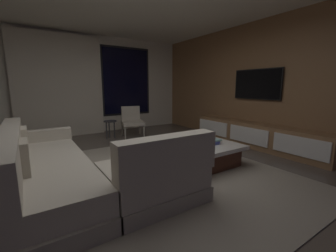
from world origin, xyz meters
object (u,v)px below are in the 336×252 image
at_px(accent_chair_near_window, 132,120).
at_px(media_console, 256,136).
at_px(coffee_table, 198,153).
at_px(sectional_couch, 74,173).
at_px(book_stack_on_coffee_table, 211,141).
at_px(side_stool, 110,124).
at_px(mounted_tv, 257,84).

xyz_separation_m(accent_chair_near_window, media_console, (1.78, -2.51, -0.18)).
distance_m(coffee_table, media_console, 1.73).
bearing_deg(accent_chair_near_window, sectional_couch, -126.12).
height_order(coffee_table, book_stack_on_coffee_table, book_stack_on_coffee_table).
bearing_deg(coffee_table, media_console, 3.03).
xyz_separation_m(coffee_table, side_stool, (-0.65, 2.60, 0.19)).
bearing_deg(book_stack_on_coffee_table, media_console, 8.99).
xyz_separation_m(coffee_table, book_stack_on_coffee_table, (0.14, -0.16, 0.22)).
bearing_deg(media_console, accent_chair_near_window, 125.36).
relative_size(coffee_table, media_console, 0.37).
bearing_deg(side_stool, coffee_table, -76.05).
xyz_separation_m(coffee_table, accent_chair_near_window, (-0.05, 2.60, 0.25)).
bearing_deg(sectional_couch, accent_chair_near_window, 53.88).
relative_size(book_stack_on_coffee_table, side_stool, 0.64).
bearing_deg(accent_chair_near_window, media_console, -54.64).
bearing_deg(book_stack_on_coffee_table, accent_chair_near_window, 94.09).
bearing_deg(coffee_table, book_stack_on_coffee_table, -48.12).
bearing_deg(sectional_couch, side_stool, 63.25).
distance_m(sectional_couch, mounted_tv, 4.03).
height_order(side_stool, media_console, media_console).
distance_m(coffee_table, side_stool, 2.69).
xyz_separation_m(accent_chair_near_window, side_stool, (-0.59, 0.00, -0.06)).
xyz_separation_m(side_stool, media_console, (2.37, -2.51, -0.12)).
height_order(media_console, mounted_tv, mounted_tv).
distance_m(coffee_table, accent_chair_near_window, 2.61).
distance_m(sectional_couch, side_stool, 2.94).
height_order(book_stack_on_coffee_table, side_stool, side_stool).
xyz_separation_m(sectional_couch, media_console, (3.69, 0.12, -0.04)).
bearing_deg(media_console, sectional_couch, -178.20).
bearing_deg(coffee_table, mounted_tv, 8.63).
bearing_deg(media_console, side_stool, 133.38).
bearing_deg(side_stool, mounted_tv, -42.17).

